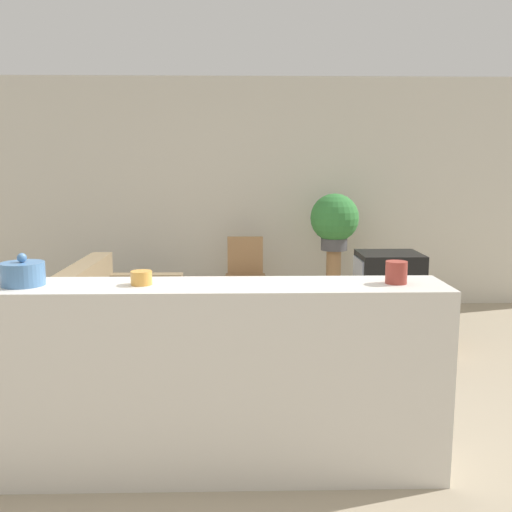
% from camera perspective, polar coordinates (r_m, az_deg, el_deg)
% --- Properties ---
extents(ground_plane, '(14.00, 14.00, 0.00)m').
position_cam_1_polar(ground_plane, '(3.80, -6.54, -17.34)').
color(ground_plane, tan).
extents(wall_back, '(9.00, 0.06, 2.70)m').
position_cam_1_polar(wall_back, '(6.83, -4.17, 6.24)').
color(wall_back, beige).
rests_on(wall_back, ground_plane).
extents(couch, '(0.93, 1.74, 0.80)m').
position_cam_1_polar(couch, '(5.30, -13.73, -6.56)').
color(couch, '#847051').
rests_on(couch, ground_plane).
extents(tv_stand, '(0.79, 0.60, 0.44)m').
position_cam_1_polar(tv_stand, '(5.44, 12.98, -6.76)').
color(tv_stand, '#9E754C').
rests_on(tv_stand, ground_plane).
extents(television, '(0.57, 0.51, 0.46)m').
position_cam_1_polar(television, '(5.34, 13.08, -2.12)').
color(television, black).
rests_on(television, tv_stand).
extents(wooden_chair, '(0.44, 0.44, 0.90)m').
position_cam_1_polar(wooden_chair, '(6.29, -1.08, -1.69)').
color(wooden_chair, '#9E754C').
rests_on(wooden_chair, ground_plane).
extents(plant_stand, '(0.16, 0.16, 0.75)m').
position_cam_1_polar(plant_stand, '(6.50, 7.72, -2.65)').
color(plant_stand, '#9E754C').
rests_on(plant_stand, ground_plane).
extents(potted_plant, '(0.54, 0.54, 0.63)m').
position_cam_1_polar(potted_plant, '(6.40, 7.86, 3.63)').
color(potted_plant, '#4C4C51').
rests_on(potted_plant, plant_stand).
extents(foreground_counter, '(2.84, 0.44, 1.06)m').
position_cam_1_polar(foreground_counter, '(3.20, -7.40, -12.17)').
color(foreground_counter, silver).
rests_on(foreground_counter, ground_plane).
extents(decorative_bowl, '(0.22, 0.22, 0.17)m').
position_cam_1_polar(decorative_bowl, '(3.23, -22.28, -1.63)').
color(decorative_bowl, '#4C7AAD').
rests_on(decorative_bowl, foreground_counter).
extents(candle_jar, '(0.11, 0.11, 0.07)m').
position_cam_1_polar(candle_jar, '(3.07, -11.39, -2.15)').
color(candle_jar, gold).
rests_on(candle_jar, foreground_counter).
extents(coffee_tin, '(0.12, 0.12, 0.12)m').
position_cam_1_polar(coffee_tin, '(3.13, 13.85, -1.60)').
color(coffee_tin, '#99382D').
rests_on(coffee_tin, foreground_counter).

